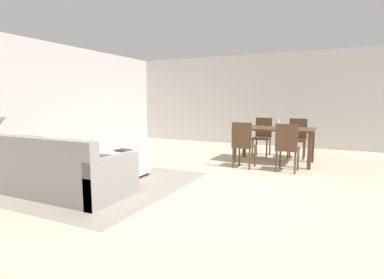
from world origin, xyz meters
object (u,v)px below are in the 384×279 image
object	(u,v)px
side_table	(1,155)
dining_table	(274,132)
couch	(56,173)
ottoman_table	(115,162)
dining_chair_far_right	(297,136)
dining_chair_near_right	(287,145)
dining_chair_near_left	(243,142)
vase_centerpiece	(277,123)
book_on_ottoman	(123,150)
dining_chair_far_left	(263,134)

from	to	relation	value
side_table	dining_table	bearing A→B (deg)	42.42
couch	ottoman_table	bearing A→B (deg)	85.60
dining_chair_far_right	dining_chair_near_right	bearing A→B (deg)	-89.77
dining_chair_near_left	vase_centerpiece	world-z (taller)	vase_centerpiece
couch	vase_centerpiece	bearing A→B (deg)	55.39
side_table	vase_centerpiece	bearing A→B (deg)	42.24
dining_table	dining_chair_near_right	world-z (taller)	dining_chair_near_right
dining_chair_near_right	vase_centerpiece	bearing A→B (deg)	112.23
dining_table	side_table	bearing A→B (deg)	-137.58
dining_chair_near_left	dining_chair_near_right	size ratio (longest dim) A/B	1.00
dining_chair_near_right	dining_chair_far_right	xyz separation A→B (m)	(-0.01, 1.61, 0.00)
vase_centerpiece	dining_chair_near_left	bearing A→B (deg)	-120.51
dining_table	dining_chair_near_left	size ratio (longest dim) A/B	1.78
dining_chair_far_right	book_on_ottoman	size ratio (longest dim) A/B	3.54
side_table	dining_table	xyz separation A→B (m)	(3.84, 3.51, 0.23)
dining_table	vase_centerpiece	world-z (taller)	vase_centerpiece
dining_chair_near_right	dining_chair_far_left	distance (m)	1.80
side_table	dining_table	distance (m)	5.21
dining_chair_far_left	dining_chair_near_right	bearing A→B (deg)	-62.89
ottoman_table	dining_chair_far_right	size ratio (longest dim) A/B	1.27
dining_chair_near_left	dining_chair_far_right	distance (m)	1.83
side_table	book_on_ottoman	bearing A→B (deg)	36.60
dining_chair_near_left	vase_centerpiece	xyz separation A→B (m)	(0.50, 0.85, 0.33)
dining_chair_near_right	vase_centerpiece	size ratio (longest dim) A/B	5.00
dining_chair_far_right	book_on_ottoman	distance (m)	4.07
vase_centerpiece	dining_chair_near_right	bearing A→B (deg)	-67.77
book_on_ottoman	side_table	bearing A→B (deg)	-143.40
couch	book_on_ottoman	distance (m)	1.32
dining_chair_near_left	dining_chair_far_right	bearing A→B (deg)	62.81
ottoman_table	dining_chair_far_left	size ratio (longest dim) A/B	1.27
ottoman_table	dining_chair_near_left	distance (m)	2.49
dining_chair_near_right	dining_chair_far_right	size ratio (longest dim) A/B	1.00
ottoman_table	book_on_ottoman	world-z (taller)	book_on_ottoman
ottoman_table	dining_chair_near_right	distance (m)	3.19
ottoman_table	dining_chair_far_left	bearing A→B (deg)	58.71
dining_chair_near_left	dining_chair_far_right	size ratio (longest dim) A/B	1.00
vase_centerpiece	dining_chair_far_left	bearing A→B (deg)	122.01
dining_table	dining_chair_far_left	world-z (taller)	dining_chair_far_left
ottoman_table	dining_chair_far_left	distance (m)	3.73
side_table	dining_chair_far_right	world-z (taller)	dining_chair_far_right
side_table	dining_table	size ratio (longest dim) A/B	0.34
dining_chair_far_left	book_on_ottoman	size ratio (longest dim) A/B	3.54
side_table	couch	bearing A→B (deg)	-3.64
dining_chair_far_left	dining_chair_near_left	bearing A→B (deg)	-90.79
dining_chair_far_right	vase_centerpiece	world-z (taller)	vase_centerpiece
ottoman_table	side_table	distance (m)	1.87
dining_chair_near_left	dining_chair_near_right	bearing A→B (deg)	0.84
dining_chair_far_left	dining_chair_far_right	world-z (taller)	same
dining_table	dining_chair_far_left	bearing A→B (deg)	118.15
dining_chair_near_left	dining_chair_near_right	xyz separation A→B (m)	(0.84, 0.01, 0.00)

